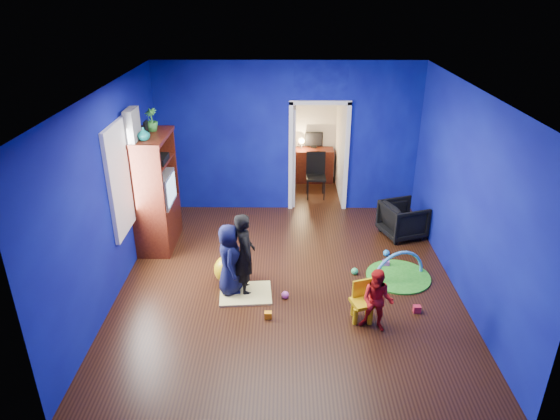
{
  "coord_description": "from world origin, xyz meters",
  "views": [
    {
      "loc": [
        -0.07,
        -6.46,
        4.19
      ],
      "look_at": [
        -0.13,
        0.4,
        1.03
      ],
      "focal_mm": 32.0,
      "sensor_mm": 36.0,
      "label": 1
    }
  ],
  "objects_px": {
    "toddler_red": "(377,301)",
    "armchair": "(403,220)",
    "folding_chair": "(316,177)",
    "play_mat": "(398,276)",
    "hopper_ball": "(229,269)",
    "vase": "(143,134)",
    "tv_armoire": "(155,192)",
    "child_navy": "(229,259)",
    "child_black": "(245,254)",
    "crt_tv": "(158,189)",
    "kid_chair": "(362,304)",
    "study_desk": "(313,165)"
  },
  "relations": [
    {
      "from": "crt_tv",
      "to": "study_desk",
      "type": "relative_size",
      "value": 0.8
    },
    {
      "from": "child_navy",
      "to": "vase",
      "type": "bearing_deg",
      "value": 42.26
    },
    {
      "from": "armchair",
      "to": "tv_armoire",
      "type": "distance_m",
      "value": 4.34
    },
    {
      "from": "kid_chair",
      "to": "folding_chair",
      "type": "distance_m",
      "value": 4.24
    },
    {
      "from": "toddler_red",
      "to": "kid_chair",
      "type": "bearing_deg",
      "value": 148.17
    },
    {
      "from": "child_black",
      "to": "armchair",
      "type": "bearing_deg",
      "value": -69.65
    },
    {
      "from": "kid_chair",
      "to": "child_navy",
      "type": "bearing_deg",
      "value": 141.3
    },
    {
      "from": "hopper_ball",
      "to": "child_black",
      "type": "bearing_deg",
      "value": -40.36
    },
    {
      "from": "child_navy",
      "to": "kid_chair",
      "type": "xyz_separation_m",
      "value": [
        1.84,
        -0.66,
        -0.29
      ]
    },
    {
      "from": "vase",
      "to": "crt_tv",
      "type": "bearing_deg",
      "value": 82.41
    },
    {
      "from": "vase",
      "to": "tv_armoire",
      "type": "distance_m",
      "value": 1.12
    },
    {
      "from": "crt_tv",
      "to": "study_desk",
      "type": "bearing_deg",
      "value": 47.59
    },
    {
      "from": "toddler_red",
      "to": "play_mat",
      "type": "distance_m",
      "value": 1.45
    },
    {
      "from": "vase",
      "to": "crt_tv",
      "type": "height_order",
      "value": "vase"
    },
    {
      "from": "armchair",
      "to": "kid_chair",
      "type": "height_order",
      "value": "armchair"
    },
    {
      "from": "tv_armoire",
      "to": "hopper_ball",
      "type": "height_order",
      "value": "tv_armoire"
    },
    {
      "from": "toddler_red",
      "to": "armchair",
      "type": "bearing_deg",
      "value": 92.31
    },
    {
      "from": "armchair",
      "to": "play_mat",
      "type": "bearing_deg",
      "value": 146.97
    },
    {
      "from": "hopper_ball",
      "to": "study_desk",
      "type": "height_order",
      "value": "study_desk"
    },
    {
      "from": "kid_chair",
      "to": "study_desk",
      "type": "distance_m",
      "value": 5.19
    },
    {
      "from": "armchair",
      "to": "hopper_ball",
      "type": "bearing_deg",
      "value": 98.48
    },
    {
      "from": "child_black",
      "to": "tv_armoire",
      "type": "xyz_separation_m",
      "value": [
        -1.59,
        1.45,
        0.35
      ]
    },
    {
      "from": "crt_tv",
      "to": "kid_chair",
      "type": "xyz_separation_m",
      "value": [
        3.17,
        -2.13,
        -0.77
      ]
    },
    {
      "from": "child_black",
      "to": "vase",
      "type": "distance_m",
      "value": 2.44
    },
    {
      "from": "child_navy",
      "to": "folding_chair",
      "type": "distance_m",
      "value": 3.84
    },
    {
      "from": "crt_tv",
      "to": "toddler_red",
      "type": "bearing_deg",
      "value": -35.08
    },
    {
      "from": "hopper_ball",
      "to": "folding_chair",
      "type": "height_order",
      "value": "folding_chair"
    },
    {
      "from": "child_black",
      "to": "kid_chair",
      "type": "xyz_separation_m",
      "value": [
        1.62,
        -0.68,
        -0.38
      ]
    },
    {
      "from": "play_mat",
      "to": "armchair",
      "type": "bearing_deg",
      "value": 76.18
    },
    {
      "from": "armchair",
      "to": "toddler_red",
      "type": "bearing_deg",
      "value": 141.8
    },
    {
      "from": "vase",
      "to": "tv_armoire",
      "type": "height_order",
      "value": "vase"
    },
    {
      "from": "child_navy",
      "to": "study_desk",
      "type": "distance_m",
      "value": 4.74
    },
    {
      "from": "kid_chair",
      "to": "folding_chair",
      "type": "bearing_deg",
      "value": 76.31
    },
    {
      "from": "toddler_red",
      "to": "hopper_ball",
      "type": "height_order",
      "value": "toddler_red"
    },
    {
      "from": "tv_armoire",
      "to": "study_desk",
      "type": "distance_m",
      "value": 4.19
    },
    {
      "from": "tv_armoire",
      "to": "hopper_ball",
      "type": "relative_size",
      "value": 4.4
    },
    {
      "from": "play_mat",
      "to": "folding_chair",
      "type": "height_order",
      "value": "folding_chair"
    },
    {
      "from": "kid_chair",
      "to": "study_desk",
      "type": "xyz_separation_m",
      "value": [
        -0.39,
        5.17,
        0.12
      ]
    },
    {
      "from": "tv_armoire",
      "to": "play_mat",
      "type": "height_order",
      "value": "tv_armoire"
    },
    {
      "from": "vase",
      "to": "study_desk",
      "type": "xyz_separation_m",
      "value": [
        2.82,
        3.34,
        -1.69
      ]
    },
    {
      "from": "folding_chair",
      "to": "crt_tv",
      "type": "bearing_deg",
      "value": -143.15
    },
    {
      "from": "hopper_ball",
      "to": "vase",
      "type": "bearing_deg",
      "value": 145.05
    },
    {
      "from": "study_desk",
      "to": "vase",
      "type": "bearing_deg",
      "value": -130.14
    },
    {
      "from": "kid_chair",
      "to": "folding_chair",
      "type": "xyz_separation_m",
      "value": [
        -0.39,
        4.21,
        0.21
      ]
    },
    {
      "from": "tv_armoire",
      "to": "folding_chair",
      "type": "xyz_separation_m",
      "value": [
        2.82,
        2.08,
        -0.52
      ]
    },
    {
      "from": "armchair",
      "to": "folding_chair",
      "type": "height_order",
      "value": "folding_chair"
    },
    {
      "from": "crt_tv",
      "to": "play_mat",
      "type": "height_order",
      "value": "crt_tv"
    },
    {
      "from": "armchair",
      "to": "study_desk",
      "type": "xyz_separation_m",
      "value": [
        -1.46,
        2.71,
        0.06
      ]
    },
    {
      "from": "folding_chair",
      "to": "kid_chair",
      "type": "bearing_deg",
      "value": -84.71
    },
    {
      "from": "toddler_red",
      "to": "hopper_ball",
      "type": "relative_size",
      "value": 1.98
    }
  ]
}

